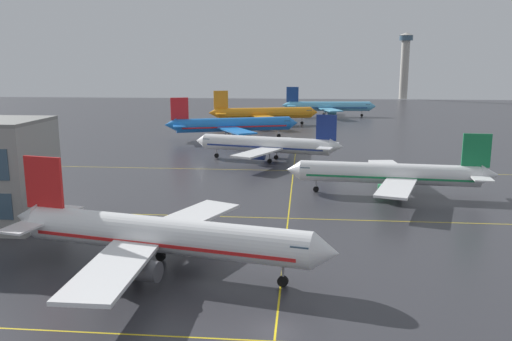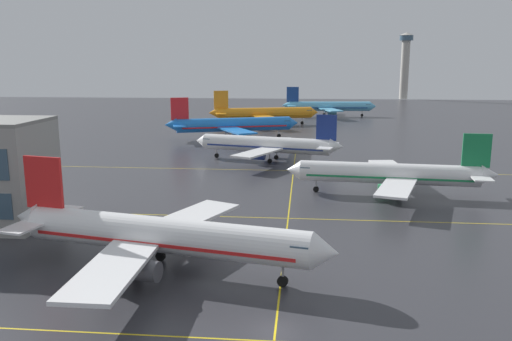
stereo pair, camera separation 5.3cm
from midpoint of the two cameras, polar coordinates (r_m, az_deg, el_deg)
ground_plane at (r=48.05m, az=2.13°, el=-16.90°), size 600.00×600.00×0.00m
airliner_front_gate at (r=59.49m, az=-10.37°, el=-6.94°), size 39.18×33.26×12.25m
airliner_second_row at (r=94.68m, az=14.42°, el=-0.36°), size 36.38×31.24×11.30m
airliner_third_row at (r=124.15m, az=1.23°, el=2.83°), size 36.45×31.02×11.45m
airliner_far_left_stand at (r=160.11m, az=-2.62°, el=4.98°), size 40.34×34.50×12.87m
airliner_far_right_stand at (r=196.09m, az=0.81°, el=6.23°), size 41.03×34.97×12.95m
airliner_distant_taxiway at (r=230.47m, az=7.86°, el=6.92°), size 41.00×35.22×12.74m
taxiway_markings at (r=79.23m, az=3.50°, el=-5.21°), size 146.46×117.63×0.01m
control_tower at (r=352.84m, az=15.88°, el=11.38°), size 8.82×8.82×41.56m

